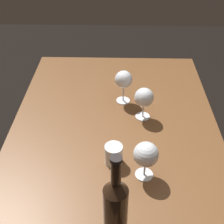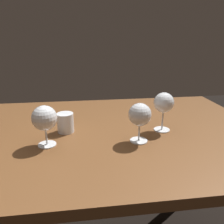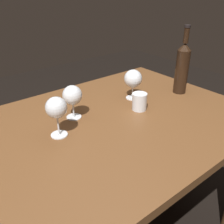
{
  "view_description": "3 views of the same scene",
  "coord_description": "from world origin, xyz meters",
  "views": [
    {
      "loc": [
        -1.0,
        -0.01,
        1.6
      ],
      "look_at": [
        0.02,
        0.01,
        0.82
      ],
      "focal_mm": 49.02,
      "sensor_mm": 36.0,
      "label": 1
    },
    {
      "loc": [
        -0.12,
        -0.88,
        1.13
      ],
      "look_at": [
        -0.01,
        -0.04,
        0.83
      ],
      "focal_mm": 36.27,
      "sensor_mm": 36.0,
      "label": 2
    },
    {
      "loc": [
        0.58,
        0.76,
        1.29
      ],
      "look_at": [
        -0.0,
        0.04,
        0.8
      ],
      "focal_mm": 41.36,
      "sensor_mm": 36.0,
      "label": 3
    }
  ],
  "objects": [
    {
      "name": "wine_bottle",
      "position": [
        -0.5,
        -0.01,
        0.88
      ],
      "size": [
        0.07,
        0.07,
        0.35
      ],
      "color": "black",
      "rests_on": "dining_table"
    },
    {
      "name": "water_tumbler",
      "position": [
        -0.19,
        0.0,
        0.78
      ],
      "size": [
        0.07,
        0.07,
        0.08
      ],
      "color": "white",
      "rests_on": "dining_table"
    },
    {
      "name": "wine_glass_centre",
      "position": [
        -0.25,
        -0.11,
        0.84
      ],
      "size": [
        0.09,
        0.09,
        0.15
      ],
      "color": "white",
      "rests_on": "dining_table"
    },
    {
      "name": "wine_glass_right",
      "position": [
        0.09,
        -0.13,
        0.84
      ],
      "size": [
        0.08,
        0.08,
        0.15
      ],
      "color": "white",
      "rests_on": "dining_table"
    },
    {
      "name": "wine_glass_left",
      "position": [
        0.21,
        -0.04,
        0.86
      ],
      "size": [
        0.08,
        0.08,
        0.16
      ],
      "color": "white",
      "rests_on": "dining_table"
    },
    {
      "name": "dining_table",
      "position": [
        0.0,
        0.0,
        0.65
      ],
      "size": [
        1.3,
        0.9,
        0.74
      ],
      "color": "brown",
      "rests_on": "ground"
    }
  ]
}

